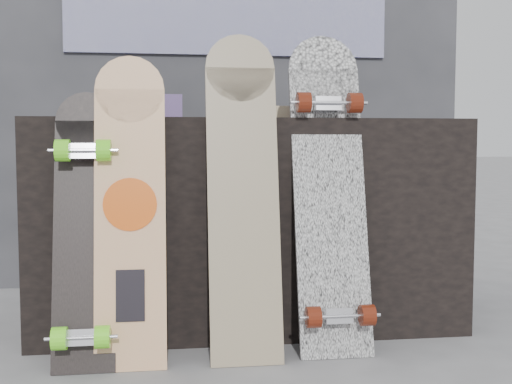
{
  "coord_description": "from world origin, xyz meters",
  "views": [
    {
      "loc": [
        -0.31,
        -1.99,
        0.71
      ],
      "look_at": [
        -0.01,
        0.2,
        0.54
      ],
      "focal_mm": 45.0,
      "sensor_mm": 36.0,
      "label": 1
    }
  ],
  "objects": [
    {
      "name": "skateboard_dark",
      "position": [
        -0.57,
        0.09,
        0.45
      ],
      "size": [
        0.2,
        0.29,
        0.88
      ],
      "rotation": [
        -0.24,
        0.0,
        0.0
      ],
      "color": "black",
      "rests_on": "ground"
    },
    {
      "name": "merch_box_small",
      "position": [
        0.27,
        0.58,
        0.86
      ],
      "size": [
        0.14,
        0.14,
        0.12
      ],
      "primitive_type": "cube",
      "color": "#593B78",
      "rests_on": "vendor_table"
    },
    {
      "name": "booth",
      "position": [
        0.0,
        1.35,
        1.1
      ],
      "size": [
        2.4,
        0.22,
        2.2
      ],
      "color": "#333338",
      "rests_on": "ground"
    },
    {
      "name": "vendor_table",
      "position": [
        0.0,
        0.5,
        0.4
      ],
      "size": [
        1.6,
        0.6,
        0.8
      ],
      "primitive_type": "cube",
      "color": "black",
      "rests_on": "ground"
    },
    {
      "name": "merch_box_flat",
      "position": [
        0.09,
        0.59,
        0.83
      ],
      "size": [
        0.22,
        0.1,
        0.06
      ],
      "primitive_type": "cube",
      "color": "#D1B78C",
      "rests_on": "vendor_table"
    },
    {
      "name": "merch_box_purple",
      "position": [
        -0.34,
        0.58,
        0.85
      ],
      "size": [
        0.18,
        0.12,
        0.1
      ],
      "primitive_type": "cube",
      "color": "#593B78",
      "rests_on": "vendor_table"
    },
    {
      "name": "ground",
      "position": [
        0.0,
        0.0,
        0.0
      ],
      "size": [
        60.0,
        60.0,
        0.0
      ],
      "primitive_type": "plane",
      "color": "slate",
      "rests_on": "ground"
    },
    {
      "name": "longboard_celtic",
      "position": [
        -0.06,
        0.12,
        0.58
      ],
      "size": [
        0.24,
        0.24,
        1.08
      ],
      "rotation": [
        -0.21,
        0.0,
        0.0
      ],
      "color": "beige",
      "rests_on": "ground"
    },
    {
      "name": "longboard_geisha",
      "position": [
        -0.43,
        0.1,
        0.53
      ],
      "size": [
        0.23,
        0.2,
        1.0
      ],
      "rotation": [
        -0.19,
        0.0,
        0.0
      ],
      "color": "beige",
      "rests_on": "ground"
    },
    {
      "name": "longboard_cascadia",
      "position": [
        0.24,
        0.15,
        0.57
      ],
      "size": [
        0.25,
        0.33,
        1.1
      ],
      "rotation": [
        -0.24,
        0.0,
        0.0
      ],
      "color": "white",
      "rests_on": "ground"
    }
  ]
}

